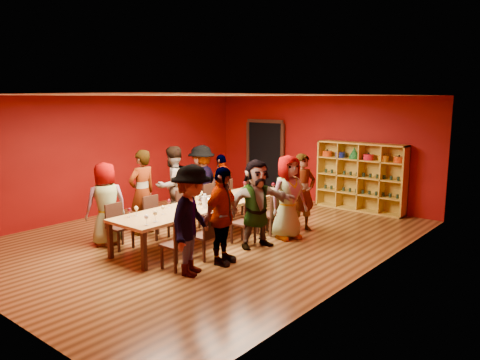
# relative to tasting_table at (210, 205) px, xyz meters

# --- Properties ---
(room_shell) EXTENTS (7.10, 9.10, 3.04)m
(room_shell) POSITION_rel_tasting_table_xyz_m (0.00, 0.00, 0.80)
(room_shell) COLOR #533216
(room_shell) RESTS_ON ground
(tasting_table) EXTENTS (1.10, 4.50, 0.75)m
(tasting_table) POSITION_rel_tasting_table_xyz_m (0.00, 0.00, 0.00)
(tasting_table) COLOR #B3894A
(tasting_table) RESTS_ON ground
(doorway) EXTENTS (1.40, 0.17, 2.30)m
(doorway) POSITION_rel_tasting_table_xyz_m (-1.80, 4.43, 0.42)
(doorway) COLOR black
(doorway) RESTS_ON ground
(shelving_unit) EXTENTS (2.40, 0.40, 1.80)m
(shelving_unit) POSITION_rel_tasting_table_xyz_m (1.40, 4.32, 0.28)
(shelving_unit) COLOR #B48E28
(shelving_unit) RESTS_ON ground
(chair_person_left_0) EXTENTS (0.42, 0.42, 0.89)m
(chair_person_left_0) POSITION_rel_tasting_table_xyz_m (-0.91, -1.69, -0.20)
(chair_person_left_0) COLOR black
(chair_person_left_0) RESTS_ON ground
(person_left_0) EXTENTS (0.68, 0.92, 1.69)m
(person_left_0) POSITION_rel_tasting_table_xyz_m (-1.27, -1.69, 0.15)
(person_left_0) COLOR beige
(person_left_0) RESTS_ON ground
(chair_person_left_1) EXTENTS (0.42, 0.42, 0.89)m
(chair_person_left_1) POSITION_rel_tasting_table_xyz_m (-0.91, -0.76, -0.20)
(chair_person_left_1) COLOR black
(chair_person_left_1) RESTS_ON ground
(person_left_1) EXTENTS (0.50, 0.68, 1.86)m
(person_left_1) POSITION_rel_tasting_table_xyz_m (-1.29, -0.76, 0.23)
(person_left_1) COLOR #151E3B
(person_left_1) RESTS_ON ground
(chair_person_left_2) EXTENTS (0.42, 0.42, 0.89)m
(chair_person_left_2) POSITION_rel_tasting_table_xyz_m (-0.91, 0.18, -0.20)
(chair_person_left_2) COLOR black
(chair_person_left_2) RESTS_ON ground
(person_left_2) EXTENTS (0.54, 0.93, 1.85)m
(person_left_2) POSITION_rel_tasting_table_xyz_m (-1.34, 0.18, 0.23)
(person_left_2) COLOR #131A36
(person_left_2) RESTS_ON ground
(chair_person_left_3) EXTENTS (0.42, 0.42, 0.89)m
(chair_person_left_3) POSITION_rel_tasting_table_xyz_m (-0.91, 1.07, -0.20)
(chair_person_left_3) COLOR black
(chair_person_left_3) RESTS_ON ground
(person_left_3) EXTENTS (0.82, 1.26, 1.81)m
(person_left_3) POSITION_rel_tasting_table_xyz_m (-1.27, 1.07, 0.21)
(person_left_3) COLOR silver
(person_left_3) RESTS_ON ground
(chair_person_left_4) EXTENTS (0.42, 0.42, 0.89)m
(chair_person_left_4) POSITION_rel_tasting_table_xyz_m (-0.91, 1.73, -0.20)
(chair_person_left_4) COLOR black
(chair_person_left_4) RESTS_ON ground
(person_left_4) EXTENTS (0.50, 0.93, 1.53)m
(person_left_4) POSITION_rel_tasting_table_xyz_m (-1.19, 1.73, 0.07)
(person_left_4) COLOR #5F85C4
(person_left_4) RESTS_ON ground
(chair_person_right_0) EXTENTS (0.42, 0.42, 0.89)m
(chair_person_right_0) POSITION_rel_tasting_table_xyz_m (0.91, -1.75, -0.20)
(chair_person_right_0) COLOR black
(chair_person_right_0) RESTS_ON ground
(person_right_0) EXTENTS (0.95, 1.31, 1.88)m
(person_right_0) POSITION_rel_tasting_table_xyz_m (1.25, -1.75, 0.24)
(person_right_0) COLOR tan
(person_right_0) RESTS_ON ground
(chair_person_right_1) EXTENTS (0.42, 0.42, 0.89)m
(chair_person_right_1) POSITION_rel_tasting_table_xyz_m (0.91, -1.04, -0.20)
(chair_person_right_1) COLOR black
(chair_person_right_1) RESTS_ON ground
(person_right_1) EXTENTS (0.66, 1.10, 1.76)m
(person_right_1) POSITION_rel_tasting_table_xyz_m (1.29, -1.04, 0.18)
(person_right_1) COLOR #4C4B50
(person_right_1) RESTS_ON ground
(chair_person_right_2) EXTENTS (0.42, 0.42, 0.89)m
(chair_person_right_2) POSITION_rel_tasting_table_xyz_m (0.91, 0.12, -0.20)
(chair_person_right_2) COLOR black
(chair_person_right_2) RESTS_ON ground
(person_right_2) EXTENTS (1.08, 1.69, 1.77)m
(person_right_2) POSITION_rel_tasting_table_xyz_m (1.17, 0.12, 0.18)
(person_right_2) COLOR #16173C
(person_right_2) RESTS_ON ground
(chair_person_right_3) EXTENTS (0.42, 0.42, 0.89)m
(chair_person_right_3) POSITION_rel_tasting_table_xyz_m (0.91, 1.00, -0.20)
(chair_person_right_3) COLOR black
(chair_person_right_3) RESTS_ON ground
(person_right_3) EXTENTS (0.74, 0.98, 1.78)m
(person_right_3) POSITION_rel_tasting_table_xyz_m (1.32, 1.00, 0.19)
(person_right_3) COLOR #597AB8
(person_right_3) RESTS_ON ground
(chair_person_right_4) EXTENTS (0.42, 0.42, 0.89)m
(chair_person_right_4) POSITION_rel_tasting_table_xyz_m (0.91, 1.69, -0.20)
(chair_person_right_4) COLOR black
(chair_person_right_4) RESTS_ON ground
(person_right_4) EXTENTS (0.66, 0.76, 1.74)m
(person_right_4) POSITION_rel_tasting_table_xyz_m (1.27, 1.69, 0.17)
(person_right_4) COLOR #5378AA
(person_right_4) RESTS_ON ground
(wine_glass_0) EXTENTS (0.08, 0.08, 0.21)m
(wine_glass_0) POSITION_rel_tasting_table_xyz_m (-0.33, 0.89, 0.20)
(wine_glass_0) COLOR white
(wine_glass_0) RESTS_ON tasting_table
(wine_glass_1) EXTENTS (0.07, 0.07, 0.18)m
(wine_glass_1) POSITION_rel_tasting_table_xyz_m (0.33, 0.73, 0.18)
(wine_glass_1) COLOR white
(wine_glass_1) RESTS_ON tasting_table
(wine_glass_2) EXTENTS (0.09, 0.09, 0.22)m
(wine_glass_2) POSITION_rel_tasting_table_xyz_m (0.34, 1.00, 0.21)
(wine_glass_2) COLOR white
(wine_glass_2) RESTS_ON tasting_table
(wine_glass_3) EXTENTS (0.08, 0.08, 0.19)m
(wine_glass_3) POSITION_rel_tasting_table_xyz_m (-0.32, 1.91, 0.19)
(wine_glass_3) COLOR white
(wine_glass_3) RESTS_ON tasting_table
(wine_glass_4) EXTENTS (0.08, 0.08, 0.20)m
(wine_glass_4) POSITION_rel_tasting_table_xyz_m (-0.29, 0.89, 0.20)
(wine_glass_4) COLOR white
(wine_glass_4) RESTS_ON tasting_table
(wine_glass_5) EXTENTS (0.08, 0.08, 0.19)m
(wine_glass_5) POSITION_rel_tasting_table_xyz_m (0.36, -1.99, 0.19)
(wine_glass_5) COLOR white
(wine_glass_5) RESTS_ON tasting_table
(wine_glass_6) EXTENTS (0.07, 0.07, 0.18)m
(wine_glass_6) POSITION_rel_tasting_table_xyz_m (-0.33, -0.85, 0.18)
(wine_glass_6) COLOR white
(wine_glass_6) RESTS_ON tasting_table
(wine_glass_7) EXTENTS (0.08, 0.08, 0.20)m
(wine_glass_7) POSITION_rel_tasting_table_xyz_m (-0.34, 0.10, 0.20)
(wine_glass_7) COLOR white
(wine_glass_7) RESTS_ON tasting_table
(wine_glass_8) EXTENTS (0.08, 0.08, 0.21)m
(wine_glass_8) POSITION_rel_tasting_table_xyz_m (0.33, -0.82, 0.20)
(wine_glass_8) COLOR white
(wine_glass_8) RESTS_ON tasting_table
(wine_glass_9) EXTENTS (0.07, 0.07, 0.18)m
(wine_glass_9) POSITION_rel_tasting_table_xyz_m (-0.32, -1.83, 0.18)
(wine_glass_9) COLOR white
(wine_glass_9) RESTS_ON tasting_table
(wine_glass_10) EXTENTS (0.08, 0.08, 0.19)m
(wine_glass_10) POSITION_rel_tasting_table_xyz_m (-0.31, -1.68, 0.19)
(wine_glass_10) COLOR white
(wine_glass_10) RESTS_ON tasting_table
(wine_glass_11) EXTENTS (0.08, 0.08, 0.20)m
(wine_glass_11) POSITION_rel_tasting_table_xyz_m (0.30, 1.90, 0.20)
(wine_glass_11) COLOR white
(wine_glass_11) RESTS_ON tasting_table
(wine_glass_12) EXTENTS (0.08, 0.08, 0.21)m
(wine_glass_12) POSITION_rel_tasting_table_xyz_m (-0.36, 1.62, 0.20)
(wine_glass_12) COLOR white
(wine_glass_12) RESTS_ON tasting_table
(wine_glass_13) EXTENTS (0.09, 0.09, 0.21)m
(wine_glass_13) POSITION_rel_tasting_table_xyz_m (0.31, -1.75, 0.21)
(wine_glass_13) COLOR white
(wine_glass_13) RESTS_ON tasting_table
(wine_glass_14) EXTENTS (0.08, 0.08, 0.19)m
(wine_glass_14) POSITION_rel_tasting_table_xyz_m (0.16, 0.33, 0.19)
(wine_glass_14) COLOR white
(wine_glass_14) RESTS_ON tasting_table
(wine_glass_15) EXTENTS (0.09, 0.09, 0.22)m
(wine_glass_15) POSITION_rel_tasting_table_xyz_m (0.00, -0.37, 0.21)
(wine_glass_15) COLOR white
(wine_glass_15) RESTS_ON tasting_table
(wine_glass_16) EXTENTS (0.09, 0.09, 0.22)m
(wine_glass_16) POSITION_rel_tasting_table_xyz_m (0.27, -1.05, 0.21)
(wine_glass_16) COLOR white
(wine_glass_16) RESTS_ON tasting_table
(wine_glass_17) EXTENTS (0.09, 0.09, 0.22)m
(wine_glass_17) POSITION_rel_tasting_table_xyz_m (-0.26, -0.05, 0.21)
(wine_glass_17) COLOR white
(wine_glass_17) RESTS_ON tasting_table
(wine_glass_18) EXTENTS (0.07, 0.07, 0.18)m
(wine_glass_18) POSITION_rel_tasting_table_xyz_m (0.00, -1.29, 0.18)
(wine_glass_18) COLOR white
(wine_glass_18) RESTS_ON tasting_table
(wine_glass_19) EXTENTS (0.08, 0.08, 0.20)m
(wine_glass_19) POSITION_rel_tasting_table_xyz_m (0.33, 0.06, 0.20)
(wine_glass_19) COLOR white
(wine_glass_19) RESTS_ON tasting_table
(spittoon_bowl) EXTENTS (0.32, 0.32, 0.17)m
(spittoon_bowl) POSITION_rel_tasting_table_xyz_m (-0.00, -0.12, 0.12)
(spittoon_bowl) COLOR #B6B8BD
(spittoon_bowl) RESTS_ON tasting_table
(carafe_a) EXTENTS (0.10, 0.10, 0.26)m
(carafe_a) POSITION_rel_tasting_table_xyz_m (-0.18, 0.49, 0.17)
(carafe_a) COLOR white
(carafe_a) RESTS_ON tasting_table
(carafe_b) EXTENTS (0.12, 0.12, 0.29)m
(carafe_b) POSITION_rel_tasting_table_xyz_m (0.24, -0.39, 0.18)
(carafe_b) COLOR white
(carafe_b) RESTS_ON tasting_table
(wine_bottle) EXTENTS (0.11, 0.11, 0.34)m
(wine_bottle) POSITION_rel_tasting_table_xyz_m (0.19, 1.60, 0.18)
(wine_bottle) COLOR #163D1E
(wine_bottle) RESTS_ON tasting_table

